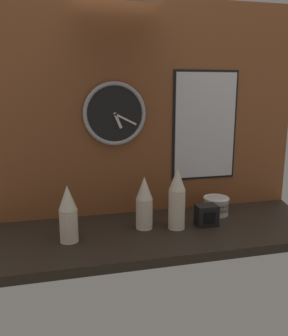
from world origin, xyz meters
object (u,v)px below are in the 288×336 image
object	(u,v)px
cup_stack_left	(68,214)
cup_stack_center_right	(177,198)
menu_board	(205,126)
wall_clock	(115,114)
napkin_dispenser	(207,215)
bowl_stack_right	(216,205)
cup_stack_center	(144,203)

from	to	relation	value
cup_stack_left	cup_stack_center_right	size ratio (longest dim) A/B	0.85
menu_board	wall_clock	bearing A→B (deg)	-178.92
cup_stack_left	napkin_dispenser	xyz separation A→B (m)	(0.63, 0.03, -0.07)
napkin_dispenser	menu_board	bearing A→B (deg)	71.20
menu_board	bowl_stack_right	bearing A→B (deg)	-80.82
cup_stack_left	bowl_stack_right	size ratio (longest dim) A/B	1.84
cup_stack_left	wall_clock	size ratio (longest dim) A/B	0.80
bowl_stack_right	menu_board	xyz separation A→B (m)	(-0.02, 0.13, 0.39)
cup_stack_center_right	wall_clock	size ratio (longest dim) A/B	0.93
cup_stack_center_right	napkin_dispenser	world-z (taller)	cup_stack_center_right
cup_stack_center_right	menu_board	xyz separation A→B (m)	(0.23, 0.25, 0.30)
bowl_stack_right	wall_clock	world-z (taller)	wall_clock
wall_clock	napkin_dispenser	size ratio (longest dim) A/B	3.07
cup_stack_center_right	cup_stack_left	bearing A→B (deg)	-176.44
napkin_dispenser	bowl_stack_right	bearing A→B (deg)	49.77
cup_stack_center_right	menu_board	bearing A→B (deg)	47.09
cup_stack_center	napkin_dispenser	world-z (taller)	cup_stack_center
napkin_dispenser	cup_stack_center	bearing A→B (deg)	172.55
cup_stack_center_right	bowl_stack_right	world-z (taller)	cup_stack_center_right
cup_stack_center	wall_clock	bearing A→B (deg)	114.54
menu_board	napkin_dispenser	size ratio (longest dim) A/B	5.66
cup_stack_left	menu_board	xyz separation A→B (m)	(0.72, 0.28, 0.32)
cup_stack_center	menu_board	world-z (taller)	menu_board
cup_stack_center	menu_board	size ratio (longest dim) A/B	0.43
cup_stack_center	cup_stack_center_right	world-z (taller)	cup_stack_center_right
menu_board	cup_stack_center	bearing A→B (deg)	-150.23
cup_stack_center	wall_clock	world-z (taller)	wall_clock
wall_clock	napkin_dispenser	distance (m)	0.65
cup_stack_center	napkin_dispenser	distance (m)	0.30
cup_stack_center	napkin_dispenser	bearing A→B (deg)	-7.45
bowl_stack_right	wall_clock	bearing A→B (deg)	166.47
cup_stack_center	menu_board	distance (m)	0.54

